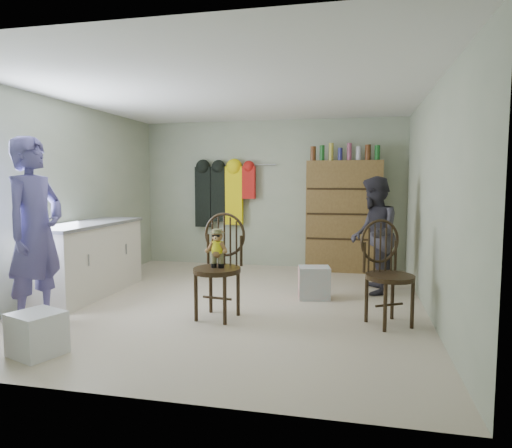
% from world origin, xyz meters
% --- Properties ---
extents(ground_plane, '(5.00, 5.00, 0.00)m').
position_xyz_m(ground_plane, '(0.00, 0.00, 0.00)').
color(ground_plane, beige).
rests_on(ground_plane, ground).
extents(room_walls, '(5.00, 5.00, 5.00)m').
position_xyz_m(room_walls, '(0.00, 0.53, 1.58)').
color(room_walls, '#A6AD91').
rests_on(room_walls, ground).
extents(counter, '(0.64, 1.86, 0.94)m').
position_xyz_m(counter, '(-1.95, 0.00, 0.47)').
color(counter, silver).
rests_on(counter, ground).
extents(plastic_tub, '(0.49, 0.48, 0.37)m').
position_xyz_m(plastic_tub, '(-1.18, -1.96, 0.18)').
color(plastic_tub, white).
rests_on(plastic_tub, ground).
extents(chair_front, '(0.57, 0.57, 1.13)m').
position_xyz_m(chair_front, '(0.02, -0.58, 0.64)').
color(chair_front, black).
rests_on(chair_front, ground).
extents(chair_far, '(0.66, 0.66, 1.08)m').
position_xyz_m(chair_far, '(1.77, -0.43, 0.58)').
color(chair_far, black).
rests_on(chair_far, ground).
extents(striped_bag, '(0.43, 0.37, 0.41)m').
position_xyz_m(striped_bag, '(0.95, 0.42, 0.20)').
color(striped_bag, '#E57F72').
rests_on(striped_bag, ground).
extents(person_left, '(0.50, 0.73, 1.92)m').
position_xyz_m(person_left, '(-1.69, -1.29, 0.96)').
color(person_left, '#565094').
rests_on(person_left, ground).
extents(person_right, '(0.60, 0.76, 1.54)m').
position_xyz_m(person_right, '(1.68, 0.88, 0.77)').
color(person_right, '#2D2B33').
rests_on(person_right, ground).
extents(dresser, '(1.20, 0.39, 2.08)m').
position_xyz_m(dresser, '(1.25, 2.30, 0.92)').
color(dresser, brown).
rests_on(dresser, ground).
extents(coat_rack, '(1.42, 0.12, 1.09)m').
position_xyz_m(coat_rack, '(-0.83, 2.38, 1.25)').
color(coat_rack, '#99999E').
rests_on(coat_rack, ground).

